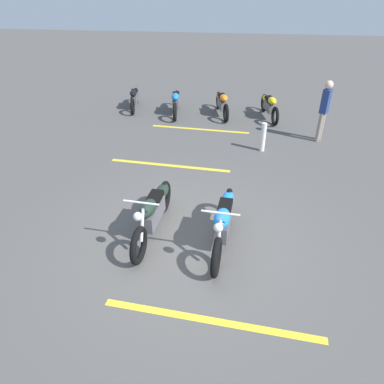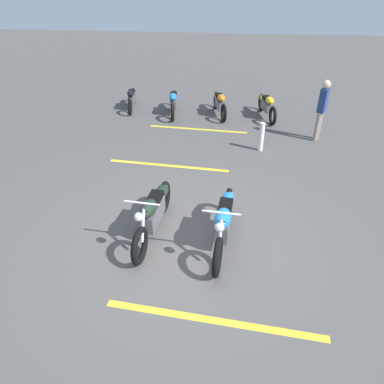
# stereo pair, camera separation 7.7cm
# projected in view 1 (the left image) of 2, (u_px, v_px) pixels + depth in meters

# --- Properties ---
(ground_plane) EXTENTS (60.00, 60.00, 0.00)m
(ground_plane) POSITION_uv_depth(u_px,v_px,m) (187.00, 241.00, 6.40)
(ground_plane) COLOR #514F4C
(motorcycle_bright_foreground) EXTENTS (2.23, 0.62, 1.04)m
(motorcycle_bright_foreground) POSITION_uv_depth(u_px,v_px,m) (223.00, 221.00, 6.16)
(motorcycle_bright_foreground) COLOR black
(motorcycle_bright_foreground) RESTS_ON ground
(motorcycle_dark_foreground) EXTENTS (2.23, 0.62, 1.04)m
(motorcycle_dark_foreground) POSITION_uv_depth(u_px,v_px,m) (153.00, 211.00, 6.41)
(motorcycle_dark_foreground) COLOR black
(motorcycle_dark_foreground) RESTS_ON ground
(motorcycle_row_far_left) EXTENTS (2.07, 0.57, 0.79)m
(motorcycle_row_far_left) POSITION_uv_depth(u_px,v_px,m) (269.00, 105.00, 11.95)
(motorcycle_row_far_left) COLOR black
(motorcycle_row_far_left) RESTS_ON ground
(motorcycle_row_left) EXTENTS (2.06, 0.63, 0.79)m
(motorcycle_row_left) POSITION_uv_depth(u_px,v_px,m) (222.00, 103.00, 12.22)
(motorcycle_row_left) COLOR black
(motorcycle_row_left) RESTS_ON ground
(motorcycle_row_center) EXTENTS (2.14, 0.43, 0.81)m
(motorcycle_row_center) POSITION_uv_depth(u_px,v_px,m) (176.00, 101.00, 12.32)
(motorcycle_row_center) COLOR black
(motorcycle_row_center) RESTS_ON ground
(motorcycle_row_right) EXTENTS (1.96, 0.49, 0.74)m
(motorcycle_row_right) POSITION_uv_depth(u_px,v_px,m) (134.00, 97.00, 12.85)
(motorcycle_row_right) COLOR black
(motorcycle_row_right) RESTS_ON ground
(bystander_near_row) EXTENTS (0.32, 0.29, 1.78)m
(bystander_near_row) POSITION_uv_depth(u_px,v_px,m) (324.00, 108.00, 9.91)
(bystander_near_row) COLOR gray
(bystander_near_row) RESTS_ON ground
(bollard_post) EXTENTS (0.14, 0.14, 0.82)m
(bollard_post) POSITION_uv_depth(u_px,v_px,m) (263.00, 137.00, 9.58)
(bollard_post) COLOR white
(bollard_post) RESTS_ON ground
(parking_stripe_near) EXTENTS (0.31, 3.20, 0.01)m
(parking_stripe_near) POSITION_uv_depth(u_px,v_px,m) (211.00, 320.00, 4.90)
(parking_stripe_near) COLOR yellow
(parking_stripe_near) RESTS_ON ground
(parking_stripe_mid) EXTENTS (0.31, 3.20, 0.01)m
(parking_stripe_mid) POSITION_uv_depth(u_px,v_px,m) (169.00, 165.00, 9.00)
(parking_stripe_mid) COLOR yellow
(parking_stripe_mid) RESTS_ON ground
(parking_stripe_far) EXTENTS (0.31, 3.20, 0.01)m
(parking_stripe_far) POSITION_uv_depth(u_px,v_px,m) (200.00, 129.00, 11.20)
(parking_stripe_far) COLOR yellow
(parking_stripe_far) RESTS_ON ground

